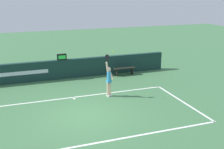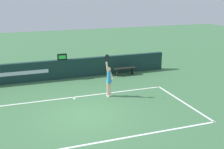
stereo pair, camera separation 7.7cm
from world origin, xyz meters
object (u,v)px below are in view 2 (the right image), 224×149
Objects in this scene: speed_display at (62,57)px; courtside_bench_near at (125,70)px; tennis_player at (109,79)px; tennis_ball at (113,51)px.

speed_display is 0.39× the size of courtside_bench_near.
tennis_ball is (0.14, -0.25, 1.58)m from tennis_player.
speed_display is at bearing 113.86° from tennis_ball.
courtside_bench_near is at bearing 59.74° from tennis_ball.
speed_display is 8.39× the size of tennis_ball.
courtside_bench_near is at bearing 56.38° from tennis_player.
tennis_ball is 4.86m from courtside_bench_near.
tennis_ball is at bearing -120.26° from courtside_bench_near.
speed_display reaches higher than courtside_bench_near.
courtside_bench_near is at bearing -8.83° from speed_display.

